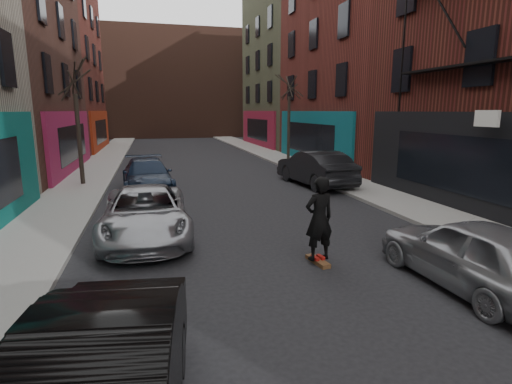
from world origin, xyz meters
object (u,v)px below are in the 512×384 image
parked_right_end (315,168)px  skateboard (318,261)px  tree_right_far (289,111)px  skateboarder (319,219)px  tree_left_far (77,114)px  parked_left_end (147,176)px  parked_left_far (146,213)px  parked_right_far (474,253)px

parked_right_end → skateboard: 10.20m
tree_right_far → skateboarder: (-5.47, -17.93, -2.44)m
skateboarder → tree_left_far: bearing=-68.2°
parked_left_end → skateboarder: (3.93, -9.67, 0.36)m
skateboard → skateboarder: (0.00, 0.00, 1.04)m
parked_left_far → parked_right_end: size_ratio=1.00×
tree_right_far → parked_left_far: (-9.40, -14.89, -2.82)m
tree_right_far → tree_left_far: bearing=-154.2°
tree_right_far → parked_left_end: size_ratio=1.35×
parked_right_end → skateboard: bearing=61.1°
skateboarder → tree_right_far: bearing=-115.3°
parked_left_far → parked_left_end: 6.63m
parked_right_far → parked_right_end: (1.40, 11.42, 0.10)m
parked_left_far → parked_right_end: 10.06m
parked_left_far → parked_left_end: (0.00, 6.63, 0.02)m
parked_left_end → parked_right_far: bearing=-65.4°
tree_left_far → parked_right_far: size_ratio=1.50×
parked_left_end → skateboard: size_ratio=6.29×
parked_right_far → tree_left_far: bearing=-57.8°
parked_left_far → skateboard: size_ratio=6.36×
tree_right_far → parked_right_far: (-3.00, -19.95, -2.79)m
parked_right_end → parked_right_far: bearing=76.5°
tree_left_far → parked_right_end: bearing=-13.2°
tree_left_far → tree_right_far: tree_right_far is taller
tree_left_far → parked_left_far: size_ratio=1.28×
parked_left_end → skateboard: parked_left_end is taller
tree_left_far → skateboard: 14.19m
parked_left_end → skateboard: 10.46m
parked_left_end → parked_right_far: parked_right_far is taller
parked_right_far → parked_right_end: parked_right_end is taller
parked_right_far → parked_right_end: size_ratio=0.85×
parked_left_end → parked_right_far: 13.33m
tree_left_far → skateboarder: bearing=-59.9°
tree_right_far → skateboarder: 18.91m
parked_right_end → skateboard: parked_right_end is taller
tree_left_far → skateboarder: size_ratio=3.29×
skateboard → skateboarder: 1.04m
tree_left_far → skateboard: size_ratio=8.12×
parked_left_far → tree_left_far: bearing=108.8°
tree_left_far → parked_right_far: (9.40, -13.95, -2.64)m
parked_left_end → parked_right_far: (6.40, -11.69, 0.01)m
tree_left_far → skateboarder: (6.93, -11.93, -2.29)m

